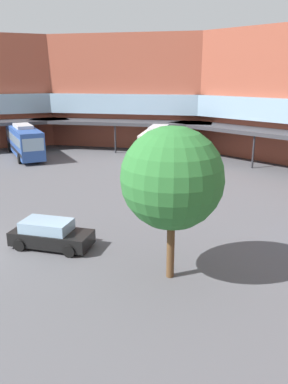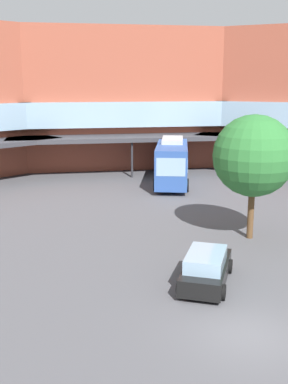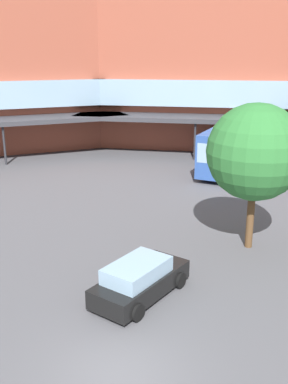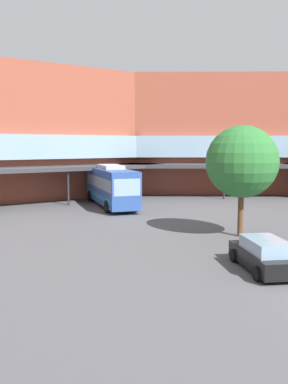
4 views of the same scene
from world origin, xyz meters
TOP-DOWN VIEW (x-y plane):
  - station_building at (0.00, 19.68)m, footprint 78.11×48.36m
  - bus_3 at (10.61, 23.86)m, footprint 8.01×10.93m
  - parked_car at (1.07, 4.34)m, footprint 4.29×4.47m
  - plaza_tree at (6.88, 8.48)m, footprint 4.56×4.56m

SIDE VIEW (x-z plane):
  - parked_car at x=1.07m, z-range -0.03..1.50m
  - bus_3 at x=10.61m, z-range 0.02..3.96m
  - plaza_tree at x=6.88m, z-range 1.23..8.29m
  - station_building at x=0.00m, z-range -0.25..13.77m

